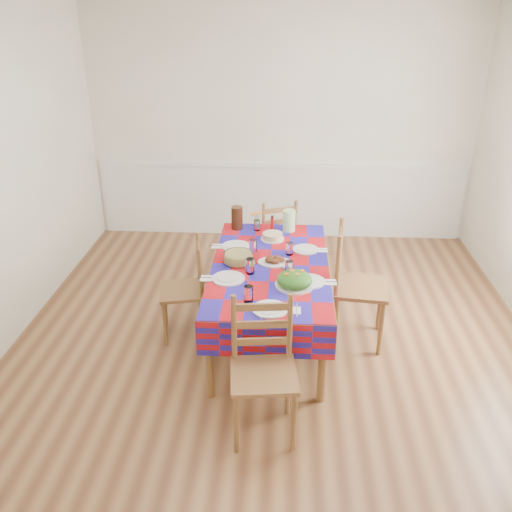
{
  "coord_description": "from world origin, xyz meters",
  "views": [
    {
      "loc": [
        0.08,
        -3.85,
        2.68
      ],
      "look_at": [
        -0.16,
        0.11,
        0.81
      ],
      "focal_mm": 38.0,
      "sensor_mm": 36.0,
      "label": 1
    }
  ],
  "objects_px": {
    "green_pitcher": "(289,221)",
    "chair_right": "(355,287)",
    "dining_table": "(270,273)",
    "meat_platter": "(274,261)",
    "tea_pitcher": "(237,218)",
    "chair_far": "(275,239)",
    "chair_near": "(263,371)",
    "chair_left": "(186,290)"
  },
  "relations": [
    {
      "from": "green_pitcher",
      "to": "chair_right",
      "type": "xyz_separation_m",
      "value": [
        0.56,
        -0.74,
        -0.29
      ]
    },
    {
      "from": "dining_table",
      "to": "meat_platter",
      "type": "distance_m",
      "value": 0.11
    },
    {
      "from": "dining_table",
      "to": "tea_pitcher",
      "type": "xyz_separation_m",
      "value": [
        -0.34,
        0.77,
        0.19
      ]
    },
    {
      "from": "dining_table",
      "to": "chair_far",
      "type": "distance_m",
      "value": 1.15
    },
    {
      "from": "green_pitcher",
      "to": "tea_pitcher",
      "type": "relative_size",
      "value": 0.92
    },
    {
      "from": "chair_right",
      "to": "dining_table",
      "type": "bearing_deg",
      "value": 97.7
    },
    {
      "from": "tea_pitcher",
      "to": "chair_near",
      "type": "bearing_deg",
      "value": -79.85
    },
    {
      "from": "chair_left",
      "to": "chair_far",
      "type": "bearing_deg",
      "value": 134.99
    },
    {
      "from": "chair_near",
      "to": "chair_left",
      "type": "xyz_separation_m",
      "value": [
        -0.71,
        1.14,
        -0.05
      ]
    },
    {
      "from": "green_pitcher",
      "to": "chair_right",
      "type": "bearing_deg",
      "value": -52.75
    },
    {
      "from": "green_pitcher",
      "to": "chair_left",
      "type": "distance_m",
      "value": 1.2
    },
    {
      "from": "tea_pitcher",
      "to": "chair_right",
      "type": "bearing_deg",
      "value": -35.79
    },
    {
      "from": "dining_table",
      "to": "meat_platter",
      "type": "height_order",
      "value": "meat_platter"
    },
    {
      "from": "chair_near",
      "to": "chair_far",
      "type": "distance_m",
      "value": 2.27
    },
    {
      "from": "dining_table",
      "to": "meat_platter",
      "type": "bearing_deg",
      "value": 43.58
    },
    {
      "from": "dining_table",
      "to": "chair_left",
      "type": "bearing_deg",
      "value": 179.33
    },
    {
      "from": "chair_far",
      "to": "green_pitcher",
      "type": "bearing_deg",
      "value": 88.91
    },
    {
      "from": "green_pitcher",
      "to": "chair_far",
      "type": "height_order",
      "value": "green_pitcher"
    },
    {
      "from": "chair_left",
      "to": "tea_pitcher",
      "type": "bearing_deg",
      "value": 141.74
    },
    {
      "from": "green_pitcher",
      "to": "chair_far",
      "type": "relative_size",
      "value": 0.23
    },
    {
      "from": "meat_platter",
      "to": "chair_near",
      "type": "relative_size",
      "value": 0.29
    },
    {
      "from": "dining_table",
      "to": "meat_platter",
      "type": "relative_size",
      "value": 6.43
    },
    {
      "from": "chair_near",
      "to": "chair_right",
      "type": "xyz_separation_m",
      "value": [
        0.72,
        1.14,
        0.03
      ]
    },
    {
      "from": "meat_platter",
      "to": "chair_left",
      "type": "bearing_deg",
      "value": -178.25
    },
    {
      "from": "meat_platter",
      "to": "tea_pitcher",
      "type": "xyz_separation_m",
      "value": [
        -0.38,
        0.74,
        0.09
      ]
    },
    {
      "from": "tea_pitcher",
      "to": "chair_near",
      "type": "relative_size",
      "value": 0.22
    },
    {
      "from": "meat_platter",
      "to": "chair_far",
      "type": "height_order",
      "value": "chair_far"
    },
    {
      "from": "chair_near",
      "to": "chair_right",
      "type": "distance_m",
      "value": 1.35
    },
    {
      "from": "meat_platter",
      "to": "chair_far",
      "type": "bearing_deg",
      "value": 90.98
    },
    {
      "from": "chair_near",
      "to": "chair_left",
      "type": "bearing_deg",
      "value": 115.78
    },
    {
      "from": "dining_table",
      "to": "chair_right",
      "type": "bearing_deg",
      "value": 0.49
    },
    {
      "from": "chair_far",
      "to": "chair_right",
      "type": "bearing_deg",
      "value": 101.48
    },
    {
      "from": "dining_table",
      "to": "chair_left",
      "type": "distance_m",
      "value": 0.74
    },
    {
      "from": "chair_near",
      "to": "tea_pitcher",
      "type": "bearing_deg",
      "value": 93.85
    },
    {
      "from": "meat_platter",
      "to": "chair_left",
      "type": "height_order",
      "value": "chair_left"
    },
    {
      "from": "chair_left",
      "to": "chair_near",
      "type": "bearing_deg",
      "value": 20.09
    },
    {
      "from": "meat_platter",
      "to": "chair_left",
      "type": "distance_m",
      "value": 0.81
    },
    {
      "from": "meat_platter",
      "to": "chair_far",
      "type": "relative_size",
      "value": 0.32
    },
    {
      "from": "dining_table",
      "to": "chair_right",
      "type": "relative_size",
      "value": 1.73
    },
    {
      "from": "chair_near",
      "to": "chair_far",
      "type": "relative_size",
      "value": 1.1
    },
    {
      "from": "chair_right",
      "to": "chair_left",
      "type": "bearing_deg",
      "value": 97.12
    },
    {
      "from": "tea_pitcher",
      "to": "chair_near",
      "type": "distance_m",
      "value": 1.96
    }
  ]
}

